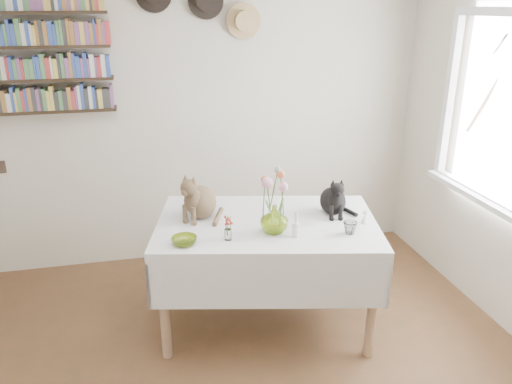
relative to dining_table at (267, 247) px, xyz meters
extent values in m
cube|color=beige|center=(-0.37, 1.21, 0.65)|extent=(4.04, 0.04, 2.54)
cube|color=white|center=(1.60, -0.26, 0.27)|extent=(0.06, 1.52, 0.06)
cube|color=white|center=(1.60, 0.47, 0.90)|extent=(0.06, 0.06, 1.20)
cube|color=white|center=(1.57, -0.26, 0.27)|extent=(0.12, 1.50, 0.04)
cube|color=white|center=(0.00, 0.00, 0.16)|extent=(1.65, 1.25, 0.06)
cylinder|color=#A28160|center=(-0.73, -0.25, -0.23)|extent=(0.06, 0.06, 0.73)
cylinder|color=#A28160|center=(0.56, -0.53, -0.23)|extent=(0.06, 0.06, 0.73)
cylinder|color=#A28160|center=(-0.56, 0.53, -0.23)|extent=(0.06, 0.06, 0.73)
cylinder|color=#A28160|center=(0.73, 0.25, -0.23)|extent=(0.06, 0.06, 0.73)
imported|color=#B7CF3D|center=(0.00, -0.19, 0.29)|extent=(0.20, 0.20, 0.19)
imported|color=#B7CF3D|center=(-0.58, -0.23, 0.22)|extent=(0.22, 0.22, 0.05)
imported|color=white|center=(0.47, -0.31, 0.24)|extent=(0.10, 0.10, 0.08)
cylinder|color=white|center=(0.12, -0.28, 0.24)|extent=(0.05, 0.05, 0.09)
cylinder|color=white|center=(0.12, -0.28, 0.33)|extent=(0.02, 0.02, 0.08)
cylinder|color=white|center=(-0.31, -0.22, 0.23)|extent=(0.04, 0.04, 0.07)
cone|color=white|center=(0.63, -0.18, 0.23)|extent=(0.05, 0.05, 0.07)
sphere|color=beige|center=(0.63, -0.18, 0.27)|extent=(0.03, 0.03, 0.03)
cylinder|color=#4C7233|center=(-0.03, -0.18, 0.40)|extent=(0.01, 0.01, 0.30)
sphere|color=#F09EC0|center=(-0.03, -0.18, 0.55)|extent=(0.07, 0.07, 0.07)
cylinder|color=#4C7233|center=(0.04, -0.21, 0.38)|extent=(0.01, 0.01, 0.26)
sphere|color=#F09EC0|center=(0.04, -0.21, 0.51)|extent=(0.06, 0.06, 0.06)
cylinder|color=#4C7233|center=(0.06, -0.16, 0.42)|extent=(0.01, 0.01, 0.34)
sphere|color=#D9683B|center=(0.06, -0.16, 0.59)|extent=(0.06, 0.06, 0.06)
cylinder|color=#4C7233|center=(-0.06, -0.15, 0.40)|extent=(0.01, 0.01, 0.31)
sphere|color=#D9683B|center=(-0.06, -0.15, 0.56)|extent=(0.05, 0.05, 0.05)
cylinder|color=#4C7233|center=(0.00, -0.14, 0.43)|extent=(0.01, 0.01, 0.37)
sphere|color=#999E93|center=(0.00, -0.14, 0.62)|extent=(0.04, 0.04, 0.04)
cube|color=black|center=(-1.47, 1.10, 0.80)|extent=(1.00, 0.16, 0.02)
cube|color=black|center=(-1.47, 1.10, 1.04)|extent=(1.00, 0.16, 0.02)
cube|color=black|center=(-1.47, 1.10, 1.28)|extent=(1.00, 0.16, 0.02)
cube|color=black|center=(-1.47, 1.10, 1.52)|extent=(1.00, 0.16, 0.02)
cylinder|color=black|center=(-0.22, 1.15, 1.60)|extent=(0.28, 0.02, 0.28)
cylinder|color=black|center=(-0.22, 1.11, 1.60)|extent=(0.16, 0.08, 0.16)
cylinder|color=tan|center=(0.08, 1.15, 1.45)|extent=(0.28, 0.02, 0.28)
cylinder|color=tan|center=(0.08, 1.11, 1.45)|extent=(0.16, 0.08, 0.16)
camera|label=1|loc=(-0.77, -3.01, 1.57)|focal=35.00mm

